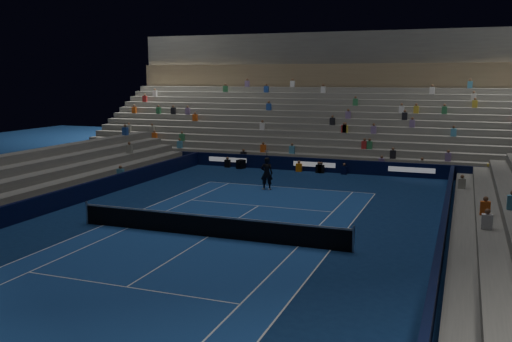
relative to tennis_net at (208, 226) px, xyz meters
The scene contains 9 objects.
ground 0.50m from the tennis_net, ahead, with size 90.00×90.00×0.00m, color #0D2450.
court_surface 0.50m from the tennis_net, ahead, with size 10.97×23.77×0.01m, color navy.
sponsor_barrier_far 18.50m from the tennis_net, 90.00° to the left, with size 44.00×0.25×1.00m, color black.
sponsor_barrier_east 9.70m from the tennis_net, ahead, with size 0.25×37.00×1.00m, color black.
sponsor_barrier_west 9.70m from the tennis_net, behind, with size 0.25×37.00×1.00m, color black.
grandstand_main 28.05m from the tennis_net, 90.00° to the left, with size 44.00×15.20×11.20m.
tennis_net is the anchor object (origin of this frame).
tennis_player 10.86m from the tennis_net, 95.68° to the left, with size 0.75×0.49×2.06m, color black.
broadcast_camera 18.71m from the tennis_net, 107.63° to the left, with size 0.64×1.03×0.67m.
Camera 1 is at (10.30, -21.57, 6.95)m, focal length 39.27 mm.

